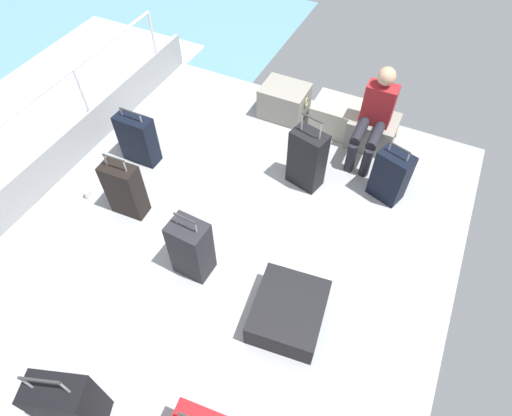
% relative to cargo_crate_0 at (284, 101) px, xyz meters
% --- Properties ---
extents(ground_plane, '(4.40, 5.20, 0.06)m').
position_rel_cargo_crate_0_xyz_m(ground_plane, '(0.30, -2.16, -0.24)').
color(ground_plane, '#939699').
extents(gunwale_port, '(0.06, 5.20, 0.45)m').
position_rel_cargo_crate_0_xyz_m(gunwale_port, '(-1.87, -2.16, 0.02)').
color(gunwale_port, '#939699').
rests_on(gunwale_port, ground_plane).
extents(railing_port, '(0.04, 4.20, 1.02)m').
position_rel_cargo_crate_0_xyz_m(railing_port, '(-1.87, -2.16, 0.57)').
color(railing_port, silver).
rests_on(railing_port, ground_plane).
extents(cargo_crate_0, '(0.61, 0.46, 0.41)m').
position_rel_cargo_crate_0_xyz_m(cargo_crate_0, '(0.00, 0.00, 0.00)').
color(cargo_crate_0, gray).
rests_on(cargo_crate_0, ground_plane).
extents(cargo_crate_1, '(0.65, 0.47, 0.38)m').
position_rel_cargo_crate_0_xyz_m(cargo_crate_1, '(0.72, 0.02, -0.02)').
color(cargo_crate_1, '#9E9989').
rests_on(cargo_crate_1, ground_plane).
extents(cargo_crate_2, '(0.58, 0.47, 0.38)m').
position_rel_cargo_crate_0_xyz_m(cargo_crate_2, '(1.18, -0.05, -0.02)').
color(cargo_crate_2, gray).
rests_on(cargo_crate_2, ground_plane).
extents(passenger_seated, '(0.34, 0.66, 1.08)m').
position_rel_cargo_crate_0_xyz_m(passenger_seated, '(1.18, -0.23, 0.36)').
color(passenger_seated, maroon).
rests_on(passenger_seated, ground_plane).
extents(suitcase_0, '(0.48, 0.36, 0.87)m').
position_rel_cargo_crate_0_xyz_m(suitcase_0, '(0.05, -4.06, 0.13)').
color(suitcase_0, black).
rests_on(suitcase_0, ground_plane).
extents(suitcase_1, '(0.42, 0.31, 0.92)m').
position_rel_cargo_crate_0_xyz_m(suitcase_1, '(0.70, -1.01, 0.15)').
color(suitcase_1, black).
rests_on(suitcase_1, ground_plane).
extents(suitcase_2, '(0.38, 0.22, 0.79)m').
position_rel_cargo_crate_0_xyz_m(suitcase_2, '(-0.84, -2.21, 0.12)').
color(suitcase_2, black).
rests_on(suitcase_2, ground_plane).
extents(suitcase_3, '(0.43, 0.21, 0.71)m').
position_rel_cargo_crate_0_xyz_m(suitcase_3, '(-1.19, -1.50, 0.10)').
color(suitcase_3, black).
rests_on(suitcase_3, ground_plane).
extents(suitcase_5, '(0.68, 0.75, 0.28)m').
position_rel_cargo_crate_0_xyz_m(suitcase_5, '(1.18, -2.63, -0.07)').
color(suitcase_5, black).
rests_on(suitcase_5, ground_plane).
extents(suitcase_7, '(0.41, 0.33, 0.72)m').
position_rel_cargo_crate_0_xyz_m(suitcase_7, '(1.57, -0.81, 0.09)').
color(suitcase_7, black).
rests_on(suitcase_7, ground_plane).
extents(suitcase_8, '(0.36, 0.27, 0.80)m').
position_rel_cargo_crate_0_xyz_m(suitcase_8, '(0.16, -2.53, 0.12)').
color(suitcase_8, black).
rests_on(suitcase_8, ground_plane).
extents(paper_cup, '(0.08, 0.08, 0.10)m').
position_rel_cargo_crate_0_xyz_m(paper_cup, '(-1.37, -2.27, -0.16)').
color(paper_cup, white).
rests_on(paper_cup, ground_plane).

